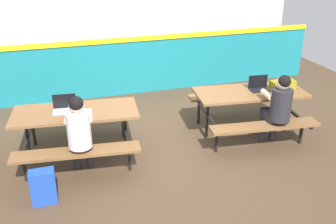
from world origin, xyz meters
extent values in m
cube|color=#4C3826|center=(0.00, 0.00, -0.01)|extent=(10.00, 10.00, 0.02)
cube|color=teal|center=(0.00, 2.51, 0.55)|extent=(8.00, 0.12, 1.10)
cube|color=yellow|center=(0.00, 2.45, 1.15)|extent=(8.00, 0.03, 0.10)
cube|color=silver|center=(0.00, 2.51, 1.90)|extent=(6.72, 0.12, 1.40)
cube|color=brown|center=(-1.36, 0.19, 0.72)|extent=(1.82, 0.94, 0.04)
cube|color=brown|center=(-1.44, -0.44, 0.43)|extent=(1.68, 0.47, 0.04)
cube|color=brown|center=(-1.29, 0.82, 0.43)|extent=(1.68, 0.47, 0.04)
cube|color=black|center=(-2.05, 0.27, 0.35)|extent=(0.04, 0.04, 0.70)
cube|color=black|center=(-2.05, 0.27, 0.39)|extent=(0.22, 1.54, 0.04)
cube|color=black|center=(-2.11, -0.24, 0.21)|extent=(0.04, 0.04, 0.41)
cube|color=black|center=(-1.99, 0.77, 0.21)|extent=(0.04, 0.04, 0.41)
cube|color=black|center=(-0.68, 0.11, 0.35)|extent=(0.04, 0.04, 0.70)
cube|color=black|center=(-0.68, 0.11, 0.39)|extent=(0.22, 1.54, 0.04)
cube|color=black|center=(-0.74, -0.40, 0.21)|extent=(0.04, 0.04, 0.41)
cube|color=black|center=(-0.62, 0.61, 0.21)|extent=(0.04, 0.04, 0.41)
cube|color=brown|center=(1.36, 0.13, 0.72)|extent=(1.82, 0.94, 0.04)
cube|color=brown|center=(1.29, -0.50, 0.43)|extent=(1.68, 0.47, 0.04)
cube|color=brown|center=(1.44, 0.76, 0.43)|extent=(1.68, 0.47, 0.04)
cube|color=black|center=(0.68, 0.21, 0.35)|extent=(0.04, 0.04, 0.70)
cube|color=black|center=(0.68, 0.21, 0.39)|extent=(0.22, 1.54, 0.04)
cube|color=black|center=(0.62, -0.30, 0.21)|extent=(0.04, 0.04, 0.41)
cube|color=black|center=(0.74, 0.71, 0.21)|extent=(0.04, 0.04, 0.41)
cube|color=black|center=(2.05, 0.05, 0.35)|extent=(0.04, 0.04, 0.70)
cube|color=black|center=(2.05, 0.05, 0.39)|extent=(0.22, 1.54, 0.04)
cube|color=black|center=(1.99, -0.46, 0.21)|extent=(0.04, 0.04, 0.41)
cube|color=black|center=(2.11, 0.55, 0.21)|extent=(0.04, 0.04, 0.41)
cylinder|color=#2D2D38|center=(-1.43, -0.12, 0.23)|extent=(0.11, 0.11, 0.45)
cylinder|color=#2D2D38|center=(-1.25, -0.14, 0.23)|extent=(0.11, 0.11, 0.45)
cube|color=#2D2D38|center=(-1.36, -0.28, 0.51)|extent=(0.34, 0.41, 0.12)
cylinder|color=silver|center=(-1.38, -0.45, 0.75)|extent=(0.30, 0.30, 0.48)
cylinder|color=beige|center=(-1.49, -0.24, 0.85)|extent=(0.11, 0.31, 0.08)
cylinder|color=beige|center=(-1.22, -0.27, 0.85)|extent=(0.11, 0.31, 0.08)
sphere|color=beige|center=(-1.38, -0.43, 1.08)|extent=(0.20, 0.20, 0.20)
sphere|color=black|center=(-1.38, -0.46, 1.11)|extent=(0.18, 0.18, 0.18)
cylinder|color=#2D2D38|center=(1.46, -0.20, 0.23)|extent=(0.11, 0.11, 0.45)
cylinder|color=#2D2D38|center=(1.63, -0.22, 0.23)|extent=(0.11, 0.11, 0.45)
cube|color=#2D2D38|center=(1.53, -0.36, 0.51)|extent=(0.34, 0.41, 0.12)
cylinder|color=#26262B|center=(1.51, -0.53, 0.75)|extent=(0.30, 0.30, 0.48)
cylinder|color=beige|center=(1.39, -0.31, 0.85)|extent=(0.11, 0.31, 0.08)
cylinder|color=beige|center=(1.67, -0.35, 0.85)|extent=(0.11, 0.31, 0.08)
sphere|color=beige|center=(1.51, -0.51, 1.08)|extent=(0.20, 0.20, 0.20)
sphere|color=black|center=(1.51, -0.54, 1.11)|extent=(0.18, 0.18, 0.18)
cube|color=silver|center=(-1.51, 0.20, 0.75)|extent=(0.34, 0.26, 0.01)
cube|color=black|center=(-1.49, 0.31, 0.86)|extent=(0.32, 0.04, 0.21)
cube|color=black|center=(1.53, 0.11, 0.75)|extent=(0.34, 0.26, 0.01)
cube|color=black|center=(1.54, 0.21, 0.86)|extent=(0.32, 0.04, 0.21)
cube|color=olive|center=(1.91, 0.06, 0.81)|extent=(0.40, 0.18, 0.14)
cube|color=black|center=(1.91, 0.06, 0.91)|extent=(0.16, 0.02, 0.02)
cube|color=#1E47B2|center=(-1.89, -0.79, 0.22)|extent=(0.30, 0.18, 0.44)
cube|color=#1E47B2|center=(-1.89, -0.68, 0.15)|extent=(0.21, 0.04, 0.19)
camera|label=1|loc=(-1.63, -4.94, 2.95)|focal=41.27mm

